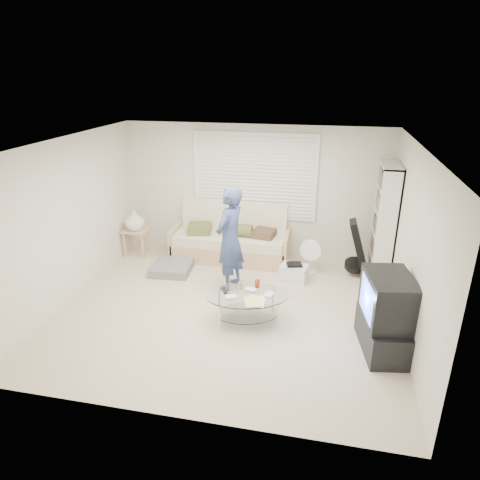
% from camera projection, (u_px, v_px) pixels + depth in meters
% --- Properties ---
extents(ground, '(5.00, 5.00, 0.00)m').
position_uv_depth(ground, '(228.00, 309.00, 6.55)').
color(ground, '#C0AD95').
rests_on(ground, ground).
extents(room_shell, '(5.02, 4.52, 2.51)m').
position_uv_depth(room_shell, '(234.00, 198.00, 6.37)').
color(room_shell, silver).
rests_on(room_shell, ground).
extents(window_blinds, '(2.32, 0.08, 1.62)m').
position_uv_depth(window_blinds, '(254.00, 177.00, 7.97)').
color(window_blinds, silver).
rests_on(window_blinds, ground).
extents(futon_sofa, '(2.21, 0.89, 1.08)m').
position_uv_depth(futon_sofa, '(231.00, 241.00, 8.19)').
color(futon_sofa, tan).
rests_on(futon_sofa, ground).
extents(grey_floor_pillow, '(0.73, 0.73, 0.15)m').
position_uv_depth(grey_floor_pillow, '(172.00, 268.00, 7.72)').
color(grey_floor_pillow, slate).
rests_on(grey_floor_pillow, ground).
extents(side_table, '(0.47, 0.38, 0.92)m').
position_uv_depth(side_table, '(135.00, 222.00, 8.19)').
color(side_table, tan).
rests_on(side_table, ground).
extents(bookshelf, '(0.32, 0.84, 2.00)m').
position_uv_depth(bookshelf, '(384.00, 223.00, 7.21)').
color(bookshelf, white).
rests_on(bookshelf, ground).
extents(guitar_case, '(0.42, 0.37, 0.99)m').
position_uv_depth(guitar_case, '(358.00, 252.00, 7.46)').
color(guitar_case, black).
rests_on(guitar_case, ground).
extents(floor_fan, '(0.39, 0.26, 0.64)m').
position_uv_depth(floor_fan, '(310.00, 253.00, 7.60)').
color(floor_fan, white).
rests_on(floor_fan, ground).
extents(storage_bin, '(0.51, 0.40, 0.32)m').
position_uv_depth(storage_bin, '(294.00, 272.00, 7.39)').
color(storage_bin, white).
rests_on(storage_bin, ground).
extents(tv_unit, '(0.67, 1.04, 1.06)m').
position_uv_depth(tv_unit, '(386.00, 315.00, 5.43)').
color(tv_unit, black).
rests_on(tv_unit, ground).
extents(coffee_table, '(1.33, 1.03, 0.56)m').
position_uv_depth(coffee_table, '(248.00, 300.00, 6.10)').
color(coffee_table, silver).
rests_on(coffee_table, ground).
extents(standing_person, '(0.60, 0.73, 1.74)m').
position_uv_depth(standing_person, '(230.00, 239.00, 6.87)').
color(standing_person, navy).
rests_on(standing_person, ground).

